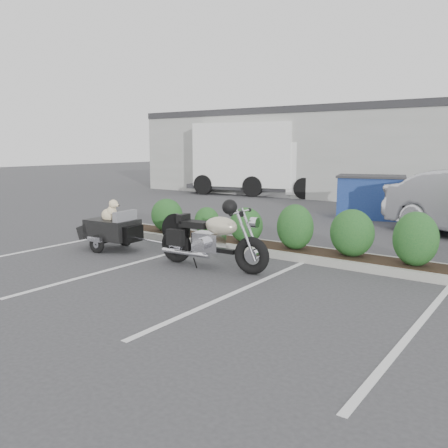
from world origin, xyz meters
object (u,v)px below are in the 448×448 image
Objects in this scene: motorcycle at (211,240)px; pet_trailer at (112,228)px; dumpster at (370,196)px; delivery_truck at (265,161)px.

motorcycle is 2.79m from pet_trailer.
motorcycle reaches higher than pet_trailer.
dumpster is at bearing 83.87° from motorcycle.
motorcycle is 13.96m from delivery_truck.
delivery_truck is at bearing 112.66° from motorcycle.
pet_trailer is 12.95m from delivery_truck.
motorcycle is 1.25× the size of pet_trailer.
motorcycle is at bearing -4.33° from pet_trailer.
delivery_truck is at bearing 130.22° from dumpster.
motorcycle reaches higher than dumpster.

